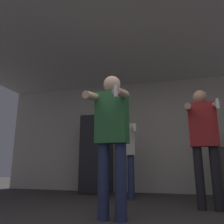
{
  "coord_description": "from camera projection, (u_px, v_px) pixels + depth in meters",
  "views": [
    {
      "loc": [
        0.49,
        -1.94,
        0.63
      ],
      "look_at": [
        -0.16,
        0.65,
        1.26
      ],
      "focal_mm": 35.0,
      "sensor_mm": 36.0,
      "label": 1
    }
  ],
  "objects": [
    {
      "name": "wall_back",
      "position": [
        145.0,
        135.0,
        5.09
      ],
      "size": [
        7.0,
        0.06,
        2.55
      ],
      "color": "beige",
      "rests_on": "ground_plane"
    },
    {
      "name": "ceiling_slab",
      "position": [
        133.0,
        51.0,
        3.88
      ],
      "size": [
        7.0,
        3.65,
        0.05
      ],
      "color": "silver",
      "rests_on": "wall_back"
    },
    {
      "name": "refrigerator",
      "position": [
        97.0,
        154.0,
        4.9
      ],
      "size": [
        0.61,
        0.67,
        1.67
      ],
      "color": "#262628",
      "rests_on": "ground_plane"
    },
    {
      "name": "person_woman_foreground",
      "position": [
        112.0,
        132.0,
        2.68
      ],
      "size": [
        0.51,
        0.53,
        1.74
      ],
      "color": "navy",
      "rests_on": "ground_plane"
    },
    {
      "name": "person_man_side",
      "position": [
        204.0,
        136.0,
        3.2
      ],
      "size": [
        0.5,
        0.51,
        1.73
      ],
      "color": "black",
      "rests_on": "ground_plane"
    },
    {
      "name": "person_spectator_back",
      "position": [
        125.0,
        147.0,
        4.13
      ],
      "size": [
        0.5,
        0.54,
        1.56
      ],
      "color": "navy",
      "rests_on": "ground_plane"
    }
  ]
}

